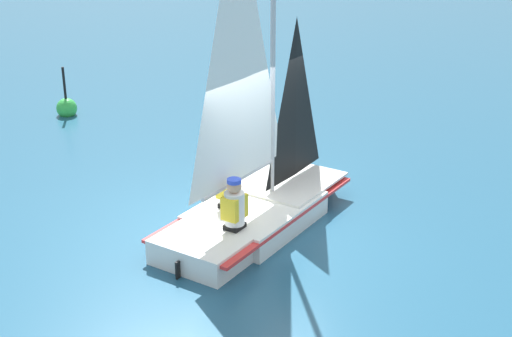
{
  "coord_description": "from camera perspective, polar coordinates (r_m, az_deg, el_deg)",
  "views": [
    {
      "loc": [
        -10.28,
        0.0,
        5.09
      ],
      "look_at": [
        0.0,
        0.0,
        0.98
      ],
      "focal_mm": 50.0,
      "sensor_mm": 36.0,
      "label": 1
    }
  ],
  "objects": [
    {
      "name": "sailor_helm",
      "position": [
        11.11,
        -2.19,
        -1.89
      ],
      "size": [
        0.43,
        0.42,
        1.16
      ],
      "rotation": [
        0.0,
        0.0,
        5.71
      ],
      "color": "black",
      "rests_on": "ground_plane"
    },
    {
      "name": "ground_plane",
      "position": [
        11.47,
        -0.0,
        -4.56
      ],
      "size": [
        260.0,
        260.0,
        0.0
      ],
      "primitive_type": "plane",
      "color": "#235675"
    },
    {
      "name": "buoy_marker",
      "position": [
        17.46,
        -14.9,
        4.73
      ],
      "size": [
        0.48,
        0.48,
        1.23
      ],
      "color": "green",
      "rests_on": "ground_plane"
    },
    {
      "name": "sailboat_main",
      "position": [
        11.16,
        -0.07,
        -1.38
      ],
      "size": [
        3.94,
        3.29,
        5.19
      ],
      "rotation": [
        0.0,
        0.0,
        5.71
      ],
      "color": "white",
      "rests_on": "ground_plane"
    },
    {
      "name": "sailor_crew",
      "position": [
        10.42,
        -1.72,
        -3.56
      ],
      "size": [
        0.43,
        0.42,
        1.16
      ],
      "rotation": [
        0.0,
        0.0,
        5.71
      ],
      "color": "black",
      "rests_on": "ground_plane"
    }
  ]
}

